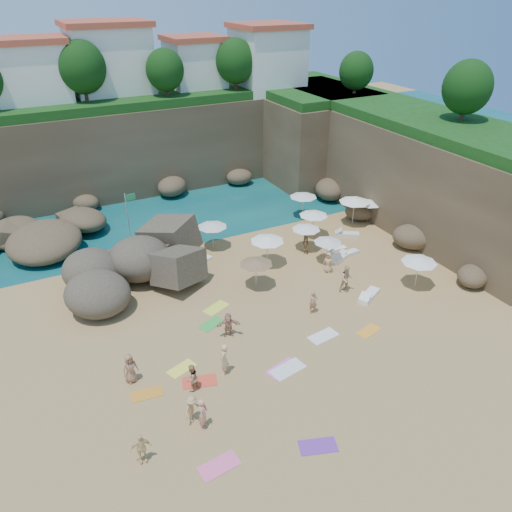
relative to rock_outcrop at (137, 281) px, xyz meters
name	(u,v)px	position (x,y,z in m)	size (l,w,h in m)	color
ground	(249,312)	(5.25, -6.73, 0.00)	(120.00, 120.00, 0.00)	tan
seawater	(127,169)	(5.25, 23.27, 0.00)	(120.00, 120.00, 0.00)	#0C4751
cliff_back	(155,143)	(7.25, 18.27, 4.00)	(44.00, 8.00, 8.00)	brown
cliff_right	(405,167)	(24.25, 1.27, 4.00)	(8.00, 30.00, 8.00)	brown
cliff_corner	(311,136)	(22.25, 13.27, 4.00)	(10.00, 12.00, 8.00)	brown
rock_promontory	(34,243)	(-5.75, 9.27, 0.00)	(12.00, 7.00, 2.00)	brown
clifftop_buildings	(155,64)	(8.21, 19.07, 11.24)	(28.48, 9.48, 7.00)	white
clifftop_trees	(197,71)	(10.02, 12.79, 11.26)	(35.60, 23.82, 4.40)	#11380F
rock_outcrop	(137,281)	(0.00, 0.00, 0.00)	(7.42, 5.56, 2.97)	brown
flag_pole	(129,212)	(1.20, 5.63, 2.70)	(0.82, 0.15, 4.23)	silver
parasol_0	(212,225)	(6.54, 2.17, 1.97)	(2.27, 2.27, 2.14)	silver
parasol_1	(303,195)	(15.73, 3.99, 2.03)	(2.33, 2.33, 2.21)	silver
parasol_2	(314,213)	(14.48, 0.42, 1.98)	(2.28, 2.28, 2.16)	silver
parasol_3	(355,200)	(18.69, 0.77, 2.23)	(2.57, 2.57, 2.43)	silver
parasol_4	(369,202)	(20.06, 0.51, 1.90)	(2.19, 2.19, 2.07)	silver
parasol_5	(267,239)	(9.02, -2.01, 2.10)	(2.42, 2.42, 2.29)	silver
parasol_6	(256,262)	(6.96, -4.32, 1.93)	(2.23, 2.23, 2.11)	silver
parasol_7	(306,227)	(12.73, -1.26, 1.87)	(2.15, 2.15, 2.04)	silver
parasol_9	(328,240)	(13.07, -3.64, 1.77)	(2.04, 2.04, 1.93)	silver
parasol_11	(419,260)	(16.53, -9.13, 2.03)	(2.34, 2.34, 2.22)	silver
lounger_0	(203,261)	(4.98, 0.42, 0.12)	(1.57, 0.52, 0.24)	white
lounger_1	(348,253)	(15.13, -3.52, 0.13)	(1.72, 0.57, 0.27)	silver
lounger_2	(340,257)	(14.23, -3.77, 0.15)	(1.97, 0.66, 0.31)	white
lounger_3	(336,249)	(14.72, -2.56, 0.12)	(1.59, 0.53, 0.25)	white
lounger_4	(347,234)	(16.95, -0.86, 0.15)	(1.93, 0.64, 0.30)	silver
lounger_5	(369,296)	(12.89, -8.84, 0.15)	(1.99, 0.66, 0.31)	white
towel_1	(219,466)	(-0.90, -16.23, 0.02)	(1.76, 0.88, 0.03)	pink
towel_2	(147,394)	(-2.44, -10.72, 0.01)	(1.57, 0.78, 0.03)	orange
towel_4	(182,369)	(-0.26, -9.75, 0.01)	(1.52, 0.76, 0.03)	#FFF543
towel_5	(288,369)	(4.74, -12.36, 0.02)	(1.90, 0.95, 0.03)	silver
towel_6	(318,446)	(3.41, -17.29, 0.01)	(1.69, 0.85, 0.03)	#6E31A1
towel_7	(200,381)	(0.23, -11.09, 0.02)	(1.77, 0.88, 0.03)	#EE452A
towel_9	(283,369)	(4.53, -12.20, 0.02)	(1.82, 0.91, 0.03)	#FF63BB
towel_10	(369,331)	(10.66, -11.66, 0.01)	(1.50, 0.75, 0.03)	#FF9D28
towel_11	(212,324)	(2.67, -6.82, 0.01)	(1.56, 0.78, 0.03)	green
towel_12	(216,308)	(3.57, -5.41, 0.01)	(1.67, 0.83, 0.03)	#E4F540
towel_13	(323,336)	(7.99, -10.85, 0.02)	(1.76, 0.88, 0.03)	white
person_stand_0	(203,414)	(-0.68, -13.97, 0.85)	(0.62, 0.41, 1.70)	#E39877
person_stand_1	(192,378)	(-0.29, -11.46, 0.77)	(0.75, 0.59, 1.55)	tan
person_stand_2	(165,228)	(3.79, 5.44, 0.87)	(1.12, 0.46, 1.74)	tan
person_stand_3	(306,242)	(12.43, -1.76, 0.92)	(1.07, 0.45, 1.83)	#A07F50
person_stand_4	(328,262)	(12.37, -4.86, 0.76)	(0.75, 0.41, 1.53)	tan
person_stand_5	(114,275)	(-1.46, -0.05, 0.97)	(1.80, 0.52, 1.94)	#AF7D57
person_stand_6	(224,359)	(1.64, -11.08, 0.93)	(0.68, 0.44, 1.85)	#EDB986
person_lie_0	(193,418)	(-1.00, -13.37, 0.19)	(0.94, 1.45, 0.39)	tan
person_lie_1	(143,458)	(-3.71, -14.52, 0.19)	(0.90, 1.54, 0.37)	#F4D08A
person_lie_2	(132,378)	(-2.86, -9.47, 0.22)	(0.81, 1.66, 0.44)	#9A6C4D
person_lie_3	(229,333)	(3.14, -8.28, 0.20)	(1.38, 1.48, 0.40)	tan
person_lie_4	(313,310)	(8.72, -8.59, 0.18)	(0.54, 1.49, 0.36)	#A67753
person_lie_5	(346,287)	(11.99, -7.51, 0.35)	(0.89, 1.84, 0.70)	tan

